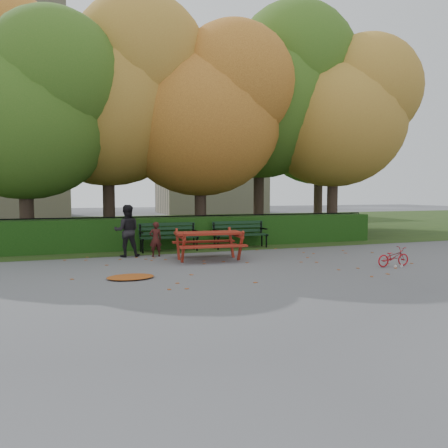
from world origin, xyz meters
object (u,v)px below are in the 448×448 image
object	(u,v)px
tree_c	(211,112)
tree_g	(327,123)
tree_b	(118,94)
tree_d	(270,94)
child	(156,239)
bench_right	(240,232)
adult	(127,231)
bicycle	(393,257)
picnic_table	(209,238)
tree_a	(34,107)
tree_e	(344,113)
bench_left	(168,235)

from	to	relation	value
tree_c	tree_g	size ratio (longest dim) A/B	0.94
tree_b	tree_d	world-z (taller)	tree_d
tree_c	tree_d	xyz separation A→B (m)	(3.04, 1.27, 1.16)
child	bench_right	bearing A→B (deg)	-164.91
adult	bench_right	bearing A→B (deg)	-160.98
bicycle	tree_g	bearing A→B (deg)	-25.41
picnic_table	bicycle	size ratio (longest dim) A/B	2.07
child	bicycle	xyz separation A→B (m)	(5.22, -3.66, -0.26)
child	adult	distance (m)	0.85
bench_right	adult	xyz separation A→B (m)	(-3.78, -0.80, 0.22)
tree_b	child	size ratio (longest dim) A/B	8.80
picnic_table	tree_d	bearing A→B (deg)	55.67
tree_c	tree_d	world-z (taller)	tree_d
tree_c	child	world-z (taller)	tree_c
bench_right	picnic_table	world-z (taller)	bench_right
tree_d	bench_right	size ratio (longest dim) A/B	5.32
tree_a	tree_b	bearing A→B (deg)	23.05
tree_b	picnic_table	size ratio (longest dim) A/B	4.66
tree_e	bench_left	size ratio (longest dim) A/B	4.53
tree_e	adult	xyz separation A→B (m)	(-9.20, -2.87, -4.34)
bench_left	child	xyz separation A→B (m)	(-0.60, -1.05, -0.02)
tree_e	bench_left	bearing A→B (deg)	-165.19
bench_right	tree_b	bearing A→B (deg)	139.33
tree_c	bicycle	bearing A→B (deg)	-70.37
tree_d	picnic_table	size ratio (longest dim) A/B	5.07
tree_c	picnic_table	world-z (taller)	tree_c
tree_a	tree_d	distance (m)	9.33
bench_right	tree_c	bearing A→B (deg)	96.70
bench_right	picnic_table	xyz separation A→B (m)	(-1.76, -2.14, 0.07)
bench_left	child	distance (m)	1.21
bicycle	picnic_table	bearing A→B (deg)	56.76
picnic_table	child	distance (m)	1.66
tree_c	tree_a	bearing A→B (deg)	-176.35
child	bicycle	distance (m)	6.38
child	bicycle	size ratio (longest dim) A/B	1.09
tree_e	adult	world-z (taller)	tree_e
tree_d	tree_b	bearing A→B (deg)	-175.62
tree_c	tree_e	world-z (taller)	tree_e
tree_g	bicycle	world-z (taller)	tree_g
tree_b	bench_right	bearing A→B (deg)	-40.67
tree_b	bicycle	size ratio (longest dim) A/B	9.62
child	tree_c	bearing A→B (deg)	-133.75
tree_b	tree_e	size ratio (longest dim) A/B	1.08
tree_d	adult	xyz separation A→B (m)	(-6.56, -4.33, -5.24)
picnic_table	tree_c	bearing A→B (deg)	75.58
tree_e	picnic_table	bearing A→B (deg)	-149.65
picnic_table	bicycle	xyz separation A→B (m)	(3.98, -2.57, -0.35)
tree_b	tree_c	xyz separation A→B (m)	(3.28, -0.78, -0.58)
tree_b	bench_right	distance (m)	6.76
tree_b	picnic_table	distance (m)	7.29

